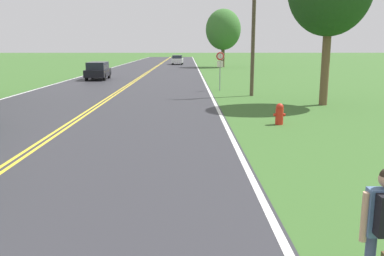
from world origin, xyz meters
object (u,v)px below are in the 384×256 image
object	(u,v)px
traffic_sign	(220,61)
car_white_suv_mid_near	(177,60)
tree_mid_treeline	(223,30)
car_black_suv_approaching	(98,70)
fire_hydrant	(279,114)

from	to	relation	value
traffic_sign	car_white_suv_mid_near	size ratio (longest dim) A/B	0.61
tree_mid_treeline	car_white_suv_mid_near	bearing A→B (deg)	126.85
traffic_sign	car_black_suv_approaching	bearing A→B (deg)	137.52
fire_hydrant	car_black_suv_approaching	bearing A→B (deg)	118.20
car_black_suv_approaching	car_white_suv_mid_near	xyz separation A→B (m)	(6.87, 33.08, -0.04)
traffic_sign	car_white_suv_mid_near	xyz separation A→B (m)	(-4.07, 43.10, -1.23)
fire_hydrant	tree_mid_treeline	xyz separation A→B (m)	(1.69, 46.55, 5.17)
fire_hydrant	traffic_sign	distance (m)	13.20
tree_mid_treeline	car_white_suv_mid_near	world-z (taller)	tree_mid_treeline
fire_hydrant	traffic_sign	bearing A→B (deg)	96.19
tree_mid_treeline	car_black_suv_approaching	xyz separation A→B (m)	(-14.05, -23.51, -4.72)
fire_hydrant	car_white_suv_mid_near	xyz separation A→B (m)	(-5.48, 56.12, 0.42)
car_black_suv_approaching	car_white_suv_mid_near	bearing A→B (deg)	-13.65
fire_hydrant	car_white_suv_mid_near	bearing A→B (deg)	95.58
fire_hydrant	car_black_suv_approaching	distance (m)	26.15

